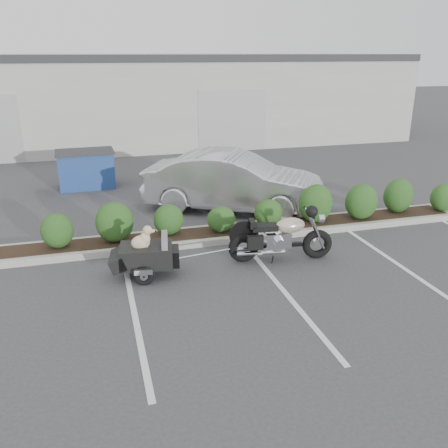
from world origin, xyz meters
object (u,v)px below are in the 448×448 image
object	(u,v)px
sedan	(234,182)
dumpster	(86,169)
motorcycle	(281,237)
pet_trailer	(146,255)

from	to	relation	value
sedan	dumpster	distance (m)	5.23
motorcycle	pet_trailer	bearing A→B (deg)	-171.80
pet_trailer	dumpster	distance (m)	7.06
pet_trailer	sedan	size ratio (longest dim) A/B	0.37
dumpster	pet_trailer	bearing A→B (deg)	-83.61
motorcycle	sedan	bearing A→B (deg)	98.20
pet_trailer	dumpster	xyz separation A→B (m)	(-1.04, 6.99, 0.15)
motorcycle	sedan	world-z (taller)	sedan
motorcycle	pet_trailer	size ratio (longest dim) A/B	1.24
pet_trailer	dumpster	size ratio (longest dim) A/B	0.97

